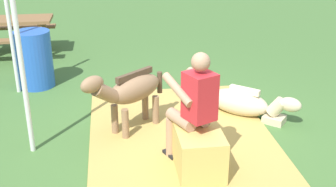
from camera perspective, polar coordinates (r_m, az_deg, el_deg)
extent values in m
plane|color=#426B33|center=(5.76, 1.97, -5.28)|extent=(24.00, 24.00, 0.00)
cube|color=tan|center=(5.53, 1.99, -6.42)|extent=(3.53, 2.34, 0.02)
cube|color=tan|center=(4.84, 4.07, -7.72)|extent=(0.67, 0.50, 0.51)
cylinder|color=tan|center=(4.82, 1.68, -3.43)|extent=(0.42, 0.30, 0.14)
cylinder|color=tan|center=(5.12, 0.35, -5.86)|extent=(0.11, 0.11, 0.51)
cube|color=black|center=(5.23, 0.35, -8.02)|extent=(0.24, 0.18, 0.06)
cylinder|color=tan|center=(4.93, 3.59, -2.86)|extent=(0.42, 0.30, 0.14)
cylinder|color=tan|center=(5.22, 2.19, -5.28)|extent=(0.11, 0.11, 0.51)
cube|color=black|center=(5.33, 2.16, -7.41)|extent=(0.24, 0.18, 0.06)
cube|color=red|center=(4.59, 4.17, -0.35)|extent=(0.39, 0.38, 0.52)
cylinder|color=tan|center=(4.62, 1.26, 0.53)|extent=(0.49, 0.29, 0.26)
cylinder|color=tan|center=(4.79, 4.42, 1.32)|extent=(0.49, 0.29, 0.26)
sphere|color=tan|center=(4.45, 4.31, 4.14)|extent=(0.20, 0.20, 0.20)
ellipsoid|color=#8C6B4C|center=(5.64, -4.36, 0.65)|extent=(0.79, 0.85, 0.34)
cylinder|color=#8C6B4C|center=(5.56, -5.60, -4.06)|extent=(0.09, 0.09, 0.42)
cylinder|color=#8C6B4C|center=(5.69, -6.97, -3.44)|extent=(0.09, 0.09, 0.42)
cylinder|color=#8C6B4C|center=(5.91, -1.62, -2.24)|extent=(0.09, 0.09, 0.42)
cylinder|color=#8C6B4C|center=(6.03, -3.00, -1.70)|extent=(0.09, 0.09, 0.42)
cylinder|color=#8C6B4C|center=(5.30, -8.28, 0.12)|extent=(0.37, 0.40, 0.33)
ellipsoid|color=#8C6B4C|center=(5.13, -9.91, 1.18)|extent=(0.33, 0.35, 0.20)
cube|color=#4D3A2A|center=(5.57, -4.42, 2.45)|extent=(0.43, 0.50, 0.08)
cylinder|color=#4D3A2A|center=(5.97, -1.10, 1.48)|extent=(0.07, 0.07, 0.30)
ellipsoid|color=beige|center=(6.31, 9.22, -1.13)|extent=(0.87, 0.93, 0.36)
cube|color=beige|center=(6.20, 13.72, -3.29)|extent=(0.36, 0.37, 0.10)
cylinder|color=beige|center=(6.12, 14.06, -1.73)|extent=(0.32, 0.33, 0.30)
ellipsoid|color=beige|center=(6.04, 15.74, -1.41)|extent=(0.32, 0.33, 0.20)
cube|color=beige|center=(6.20, 10.01, 0.40)|extent=(0.34, 0.39, 0.08)
cylinder|color=blue|center=(7.45, -17.10, 4.31)|extent=(0.58, 0.58, 0.94)
cylinder|color=silver|center=(5.18, -18.69, 3.90)|extent=(0.06, 0.06, 2.28)
cylinder|color=silver|center=(7.12, -20.10, 8.71)|extent=(0.06, 0.06, 2.28)
cube|color=brown|center=(9.22, -19.70, 9.07)|extent=(0.70, 1.50, 0.06)
cube|color=brown|center=(9.79, -18.93, 8.22)|extent=(0.24, 1.50, 0.05)
cube|color=brown|center=(8.78, -20.07, 6.48)|extent=(0.24, 1.50, 0.05)
cube|color=brown|center=(8.94, -16.24, 6.61)|extent=(0.08, 0.08, 0.69)
cube|color=brown|center=(9.48, -15.82, 7.55)|extent=(0.08, 0.08, 0.69)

